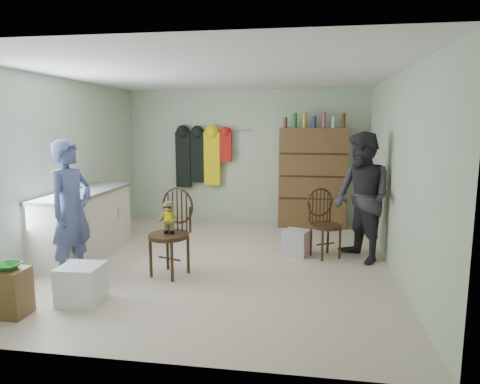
% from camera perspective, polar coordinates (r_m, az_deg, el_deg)
% --- Properties ---
extents(ground_plane, '(5.00, 5.00, 0.00)m').
position_cam_1_polar(ground_plane, '(5.90, -2.73, -9.39)').
color(ground_plane, beige).
rests_on(ground_plane, ground).
extents(room_walls, '(5.00, 5.00, 5.00)m').
position_cam_1_polar(room_walls, '(6.13, -1.84, 6.35)').
color(room_walls, beige).
rests_on(room_walls, ground).
extents(counter, '(0.64, 1.86, 0.94)m').
position_cam_1_polar(counter, '(6.45, -20.05, -4.00)').
color(counter, silver).
rests_on(counter, ground).
extents(stool, '(0.33, 0.28, 0.47)m').
position_cam_1_polar(stool, '(4.86, -28.31, -11.69)').
color(stool, brown).
rests_on(stool, ground).
extents(bowl, '(0.24, 0.24, 0.06)m').
position_cam_1_polar(bowl, '(4.77, -28.55, -8.68)').
color(bowl, green).
rests_on(bowl, stool).
extents(plastic_tub, '(0.44, 0.42, 0.40)m').
position_cam_1_polar(plastic_tub, '(4.90, -20.37, -11.42)').
color(plastic_tub, white).
rests_on(plastic_tub, ground).
extents(chair_front, '(0.62, 0.62, 1.09)m').
position_cam_1_polar(chair_front, '(5.37, -9.13, -4.51)').
color(chair_front, '#3B2414').
rests_on(chair_front, ground).
extents(chair_far, '(0.59, 0.59, 0.97)m').
position_cam_1_polar(chair_far, '(6.17, 11.11, -3.73)').
color(chair_far, '#3B2414').
rests_on(chair_far, ground).
extents(striped_bag, '(0.43, 0.39, 0.37)m').
position_cam_1_polar(striped_bag, '(6.23, 7.52, -6.69)').
color(striped_bag, '#E57C72').
rests_on(striped_bag, ground).
extents(person_left, '(0.53, 0.69, 1.70)m').
position_cam_1_polar(person_left, '(5.42, -21.58, -2.43)').
color(person_left, '#485484').
rests_on(person_left, ground).
extents(person_right, '(1.00, 1.07, 1.77)m').
position_cam_1_polar(person_right, '(6.01, 15.96, -0.69)').
color(person_right, '#2D2B33').
rests_on(person_right, ground).
extents(dresser, '(1.20, 0.39, 2.07)m').
position_cam_1_polar(dresser, '(7.84, 9.63, 1.94)').
color(dresser, brown).
rests_on(dresser, ground).
extents(coat_rack, '(1.42, 0.12, 1.09)m').
position_cam_1_polar(coat_rack, '(8.13, -5.16, 4.68)').
color(coat_rack, '#99999E').
rests_on(coat_rack, ground).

